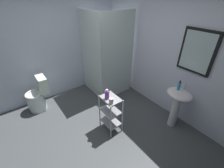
{
  "coord_description": "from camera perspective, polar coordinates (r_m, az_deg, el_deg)",
  "views": [
    {
      "loc": [
        1.65,
        -0.74,
        2.3
      ],
      "look_at": [
        -0.14,
        0.59,
        0.92
      ],
      "focal_mm": 24.08,
      "sensor_mm": 36.0,
      "label": 1
    }
  ],
  "objects": [
    {
      "name": "ground_plane",
      "position": [
        2.93,
        -8.13,
        -20.73
      ],
      "size": [
        4.2,
        4.2,
        0.02
      ],
      "primitive_type": "cube",
      "color": "#484C4F"
    },
    {
      "name": "wall_back",
      "position": [
        3.24,
        20.24,
        10.88
      ],
      "size": [
        4.2,
        0.14,
        2.5
      ],
      "color": "silver",
      "rests_on": "ground_plane"
    },
    {
      "name": "wall_left",
      "position": [
        3.73,
        -24.19,
        12.6
      ],
      "size": [
        0.1,
        4.2,
        2.5
      ],
      "primitive_type": "cube",
      "color": "silver",
      "rests_on": "ground_plane"
    },
    {
      "name": "shower_stall",
      "position": [
        3.91,
        -2.28,
        3.62
      ],
      "size": [
        0.92,
        0.92,
        2.0
      ],
      "color": "white",
      "rests_on": "ground_plane"
    },
    {
      "name": "pedestal_sink",
      "position": [
        3.02,
        23.59,
        -6.13
      ],
      "size": [
        0.46,
        0.37,
        0.81
      ],
      "color": "white",
      "rests_on": "ground_plane"
    },
    {
      "name": "sink_faucet",
      "position": [
        2.97,
        25.97,
        -0.9
      ],
      "size": [
        0.03,
        0.03,
        0.1
      ],
      "primitive_type": "cylinder",
      "color": "silver",
      "rests_on": "pedestal_sink"
    },
    {
      "name": "toilet",
      "position": [
        3.72,
        -26.32,
        -4.37
      ],
      "size": [
        0.37,
        0.49,
        0.76
      ],
      "color": "white",
      "rests_on": "ground_plane"
    },
    {
      "name": "storage_cart",
      "position": [
        2.78,
        -0.48,
        -10.39
      ],
      "size": [
        0.38,
        0.28,
        0.74
      ],
      "color": "silver",
      "rests_on": "ground_plane"
    },
    {
      "name": "hand_soap_bottle",
      "position": [
        2.88,
        24.11,
        -0.68
      ],
      "size": [
        0.05,
        0.05,
        0.18
      ],
      "color": "#389ED1",
      "rests_on": "pedestal_sink"
    },
    {
      "name": "conditioner_bottle_purple",
      "position": [
        2.53,
        -1.9,
        -4.05
      ],
      "size": [
        0.08,
        0.08,
        0.19
      ],
      "color": "purple",
      "rests_on": "storage_cart"
    },
    {
      "name": "rinse_cup",
      "position": [
        2.44,
        -0.3,
        -6.48
      ],
      "size": [
        0.07,
        0.07,
        0.1
      ],
      "primitive_type": "cylinder",
      "color": "silver",
      "rests_on": "storage_cart"
    }
  ]
}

